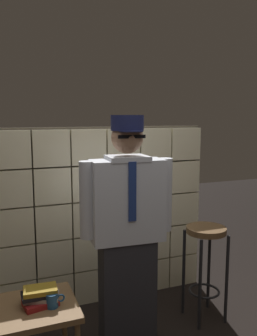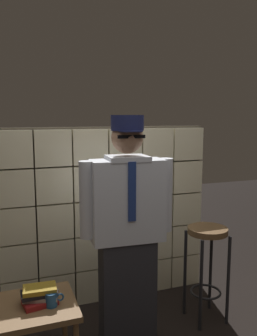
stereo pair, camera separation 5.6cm
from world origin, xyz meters
name	(u,v)px [view 1 (the left image)]	position (x,y,z in m)	size (l,w,h in m)	color
glass_block_wall	(106,216)	(0.00, 1.25, 0.83)	(2.03, 0.10, 1.69)	beige
standing_person	(127,231)	(-0.08, 0.50, 0.93)	(0.71, 0.31, 1.78)	#28282D
bar_stool	(206,251)	(0.69, 0.60, 0.62)	(0.34, 0.34, 0.83)	brown
side_table	(38,315)	(-0.76, 0.41, 0.45)	(0.52, 0.52, 0.52)	brown
book_stack	(40,296)	(-0.73, 0.40, 0.58)	(0.26, 0.20, 0.12)	maroon
coffee_mug	(53,300)	(-0.66, 0.34, 0.57)	(0.13, 0.08, 0.09)	navy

